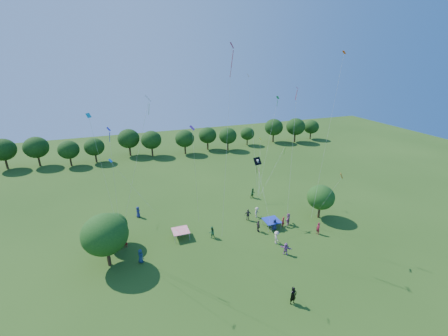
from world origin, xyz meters
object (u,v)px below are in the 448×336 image
at_px(red_high_kite, 230,84).
at_px(man_in_black, 293,296).
at_px(near_tree_east, 321,197).
at_px(near_tree_north, 113,226).
at_px(tent_red_stripe, 181,231).
at_px(tent_blue, 272,221).
at_px(near_tree_west, 105,234).
at_px(pirate_kite, 258,162).

bearing_deg(red_high_kite, man_in_black, -83.23).
xyz_separation_m(near_tree_east, red_high_kite, (-14.59, 0.25, 16.76)).
bearing_deg(near_tree_north, tent_red_stripe, -7.66).
height_order(near_tree_north, tent_blue, near_tree_north).
bearing_deg(near_tree_east, near_tree_north, 174.02).
bearing_deg(tent_blue, near_tree_east, -0.56).
xyz_separation_m(tent_red_stripe, red_high_kite, (6.39, -1.70, 19.14)).
relative_size(near_tree_west, tent_red_stripe, 3.00).
relative_size(near_tree_east, pirate_kite, 0.63).
distance_m(near_tree_west, near_tree_east, 30.19).
bearing_deg(near_tree_east, tent_blue, 179.44).
bearing_deg(near_tree_west, near_tree_east, 1.53).
relative_size(tent_red_stripe, pirate_kite, 0.26).
distance_m(near_tree_west, tent_red_stripe, 10.10).
bearing_deg(man_in_black, near_tree_west, 138.89).
xyz_separation_m(near_tree_west, man_in_black, (17.19, -12.55, -3.23)).
distance_m(tent_red_stripe, red_high_kite, 20.25).
bearing_deg(pirate_kite, near_tree_west, -169.49).
bearing_deg(man_in_black, pirate_kite, 72.03).
relative_size(near_tree_east, red_high_kite, 0.22).
height_order(tent_blue, man_in_black, man_in_black).
bearing_deg(tent_red_stripe, near_tree_west, -163.30).
bearing_deg(tent_blue, red_high_kite, 178.51).
bearing_deg(red_high_kite, tent_red_stripe, 165.12).
distance_m(near_tree_west, man_in_black, 21.53).
distance_m(tent_blue, pirate_kite, 8.66).
bearing_deg(man_in_black, near_tree_north, 129.99).
relative_size(man_in_black, pirate_kite, 0.24).
bearing_deg(near_tree_north, man_in_black, -45.04).
relative_size(near_tree_west, pirate_kite, 0.79).
bearing_deg(tent_red_stripe, red_high_kite, -14.88).
bearing_deg(pirate_kite, near_tree_east, -18.57).
bearing_deg(pirate_kite, near_tree_north, -179.98).
distance_m(near_tree_north, tent_blue, 21.60).
xyz_separation_m(near_tree_north, tent_blue, (21.30, -3.00, -1.91)).
distance_m(near_tree_east, tent_red_stripe, 21.21).
height_order(near_tree_north, tent_red_stripe, near_tree_north).
xyz_separation_m(near_tree_west, tent_blue, (22.08, 0.89, -3.19)).
height_order(near_tree_east, man_in_black, near_tree_east).
bearing_deg(tent_red_stripe, near_tree_north, 172.34).
height_order(near_tree_west, red_high_kite, red_high_kite).
xyz_separation_m(near_tree_north, man_in_black, (16.42, -16.44, -1.95)).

